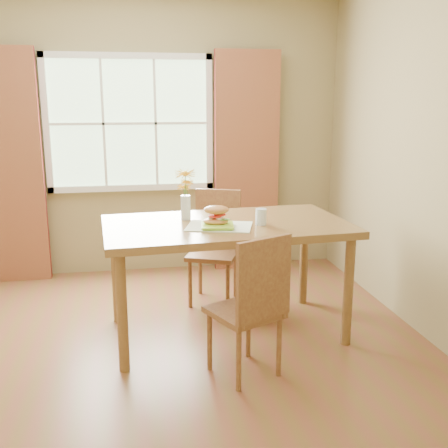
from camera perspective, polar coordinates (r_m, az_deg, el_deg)
The scene contains 12 objects.
room at distance 3.41m, azimuth -9.95°, elevation 6.80°, with size 4.24×3.84×2.74m.
window at distance 5.27m, azimuth -10.23°, elevation 10.72°, with size 1.62×0.06×1.32m.
curtain_left at distance 5.33m, azimuth -22.54°, elevation 5.62°, with size 0.65×0.08×2.20m, color maroon.
curtain_right at distance 5.34m, azimuth 2.47°, elevation 6.64°, with size 0.65×0.08×2.20m, color maroon.
dining_table at distance 3.83m, azimuth 0.26°, elevation -1.15°, with size 1.82×1.10×0.86m.
chair_near at distance 3.27m, azimuth 3.10°, elevation -8.42°, with size 0.52×0.52×0.95m.
chair_far at distance 4.56m, azimuth -0.94°, elevation -1.85°, with size 0.53×0.53×0.97m.
placemat at distance 3.69m, azimuth -0.52°, elevation -0.25°, with size 0.45×0.33×0.01m, color beige.
plate at distance 3.65m, azimuth -0.72°, elevation -0.27°, with size 0.22×0.22×0.01m, color #9BDB36.
croissant_sandwich at distance 3.66m, azimuth -0.84°, elevation 0.95°, with size 0.21×0.16×0.14m.
water_glass at distance 3.74m, azimuth 4.05°, elevation 0.75°, with size 0.08×0.08×0.12m.
flower_vase at distance 3.88m, azimuth -4.22°, elevation 3.75°, with size 0.15×0.15×0.37m.
Camera 1 is at (-0.02, -3.39, 1.74)m, focal length 42.00 mm.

